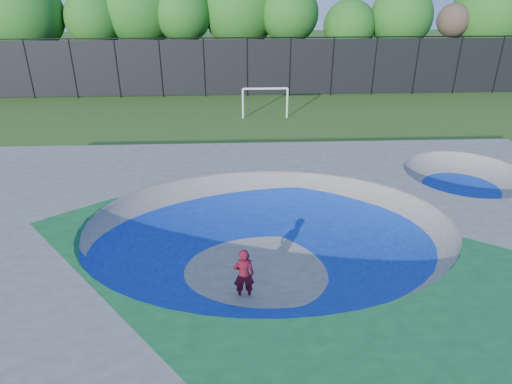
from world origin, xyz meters
TOP-DOWN VIEW (x-y plane):
  - ground at (0.00, 0.00)m, footprint 120.00×120.00m
  - skate_deck at (0.00, 0.00)m, footprint 22.00×14.00m
  - skater at (-0.76, -1.41)m, footprint 0.60×0.42m
  - skateboard at (-0.76, -1.41)m, footprint 0.80×0.33m
  - soccer_goal at (0.91, 15.59)m, footprint 2.80×0.12m
  - fence at (0.00, 21.00)m, footprint 48.09×0.09m
  - treeline at (-2.65, 26.01)m, footprint 52.42×7.51m

SIDE VIEW (x-z plane):
  - ground at x=0.00m, z-range 0.00..0.00m
  - skateboard at x=-0.76m, z-range 0.00..0.05m
  - skate_deck at x=0.00m, z-range 0.00..1.50m
  - skater at x=-0.76m, z-range 0.00..1.58m
  - soccer_goal at x=0.91m, z-range 0.35..2.20m
  - fence at x=0.00m, z-range 0.08..4.12m
  - treeline at x=-2.65m, z-range 0.95..9.15m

